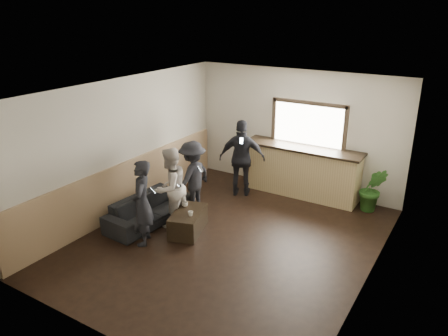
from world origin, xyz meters
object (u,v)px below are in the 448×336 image
Objects in this scene: person_a at (142,203)px; person_c at (193,177)px; sofa at (149,210)px; coffee_table at (188,222)px; potted_plant at (373,189)px; cup_b at (191,214)px; cup_a at (185,204)px; person_d at (242,158)px; person_b at (170,188)px; bar_counter at (302,168)px.

person_a reaches higher than person_c.
sofa is 1.22× the size of person_c.
person_c is at bearing 148.21° from person_a.
potted_plant is at bearing 44.96° from coffee_table.
person_a is at bearing -132.31° from cup_b.
cup_a is 1.97m from person_d.
person_d reaches higher than person_b.
bar_counter is 1.44× the size of sofa.
person_c is at bearing 112.23° from cup_a.
cup_b is 1.12m from person_c.
sofa is at bearing -159.78° from cup_a.
cup_b is 0.06× the size of person_a.
cup_a is (0.71, 0.26, 0.19)m from sofa.
person_d is (-2.76, -0.68, 0.39)m from potted_plant.
person_d is (0.90, 2.18, 0.61)m from sofa.
bar_counter is 24.08× the size of cup_a.
sofa is 0.90m from coffee_table.
person_a is at bearing -132.37° from potted_plant.
potted_plant is at bearing -1.63° from bar_counter.
person_b is at bearing 148.21° from person_a.
person_d is at bearing 93.59° from cup_b.
person_d is (0.45, 1.29, 0.11)m from person_c.
cup_a is 0.07× the size of person_b.
person_d is at bearing -147.68° from bar_counter.
cup_b is (0.33, -0.27, 0.00)m from cup_a.
cup_b is at bearing -37.26° from coffee_table.
person_b reaches higher than person_a.
bar_counter is at bearing 70.93° from cup_b.
coffee_table is at bearing 87.08° from person_b.
cup_b is at bearing 78.57° from person_b.
person_d is (-1.15, -0.73, 0.24)m from bar_counter.
cup_a is 1.16× the size of cup_b.
cup_b is 0.06× the size of person_b.
person_b is at bearing -67.05° from sofa.
cup_a is 0.44m from person_b.
person_b reaches higher than coffee_table.
person_c is (-0.00, 1.56, -0.03)m from person_a.
cup_a is 3.94m from potted_plant.
person_b is (-0.59, 0.17, 0.33)m from cup_b.
coffee_table is 1.06m from person_a.
sofa is 19.36× the size of cup_b.
person_b is at bearing 3.27° from person_c.
cup_b is (1.04, -0.01, 0.19)m from sofa.
coffee_table is at bearing -135.04° from potted_plant.
person_d is at bearing 163.86° from person_c.
person_d is at bearing 84.20° from cup_a.
sofa is at bearing -125.20° from bar_counter.
potted_plant reaches higher than cup_a.
person_a is 1.56m from person_c.
person_c reaches higher than coffee_table.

